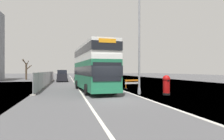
{
  "coord_description": "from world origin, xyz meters",
  "views": [
    {
      "loc": [
        -3.33,
        -13.95,
        2.14
      ],
      "look_at": [
        0.99,
        4.68,
        2.2
      ],
      "focal_mm": 31.74,
      "sensor_mm": 36.0,
      "label": 1
    }
  ],
  "objects_px": {
    "double_decker_bus": "(93,67)",
    "lamppost_foreground": "(139,44)",
    "car_oncoming_near": "(62,76)",
    "roadworks_barrier": "(132,83)",
    "car_far_side": "(79,74)",
    "red_pillar_postbox": "(166,84)",
    "car_receding_far": "(63,75)",
    "car_receding_mid": "(79,76)"
  },
  "relations": [
    {
      "from": "car_oncoming_near",
      "to": "car_far_side",
      "type": "relative_size",
      "value": 0.88
    },
    {
      "from": "roadworks_barrier",
      "to": "car_receding_far",
      "type": "relative_size",
      "value": 0.47
    },
    {
      "from": "car_far_side",
      "to": "car_receding_mid",
      "type": "bearing_deg",
      "value": -93.27
    },
    {
      "from": "lamppost_foreground",
      "to": "car_oncoming_near",
      "type": "distance_m",
      "value": 23.76
    },
    {
      "from": "lamppost_foreground",
      "to": "roadworks_barrier",
      "type": "relative_size",
      "value": 4.77
    },
    {
      "from": "lamppost_foreground",
      "to": "car_far_side",
      "type": "xyz_separation_m",
      "value": [
        -2.78,
        43.97,
        -3.44
      ]
    },
    {
      "from": "roadworks_barrier",
      "to": "car_receding_far",
      "type": "distance_m",
      "value": 31.8
    },
    {
      "from": "lamppost_foreground",
      "to": "double_decker_bus",
      "type": "bearing_deg",
      "value": 134.01
    },
    {
      "from": "car_receding_mid",
      "to": "car_receding_far",
      "type": "distance_m",
      "value": 8.32
    },
    {
      "from": "roadworks_barrier",
      "to": "red_pillar_postbox",
      "type": "bearing_deg",
      "value": -82.22
    },
    {
      "from": "roadworks_barrier",
      "to": "car_oncoming_near",
      "type": "bearing_deg",
      "value": 116.68
    },
    {
      "from": "car_receding_mid",
      "to": "car_oncoming_near",
      "type": "bearing_deg",
      "value": -118.91
    },
    {
      "from": "roadworks_barrier",
      "to": "car_far_side",
      "type": "bearing_deg",
      "value": 96.01
    },
    {
      "from": "car_oncoming_near",
      "to": "double_decker_bus",
      "type": "bearing_deg",
      "value": -79.4
    },
    {
      "from": "car_receding_mid",
      "to": "red_pillar_postbox",
      "type": "bearing_deg",
      "value": -78.94
    },
    {
      "from": "roadworks_barrier",
      "to": "car_far_side",
      "type": "distance_m",
      "value": 38.57
    },
    {
      "from": "lamppost_foreground",
      "to": "roadworks_barrier",
      "type": "distance_m",
      "value": 6.9
    },
    {
      "from": "car_receding_far",
      "to": "car_receding_mid",
      "type": "bearing_deg",
      "value": -63.91
    },
    {
      "from": "red_pillar_postbox",
      "to": "car_oncoming_near",
      "type": "distance_m",
      "value": 25.15
    },
    {
      "from": "car_receding_far",
      "to": "car_far_side",
      "type": "bearing_deg",
      "value": 59.65
    },
    {
      "from": "red_pillar_postbox",
      "to": "roadworks_barrier",
      "type": "xyz_separation_m",
      "value": [
        -0.9,
        6.58,
        -0.27
      ]
    },
    {
      "from": "car_oncoming_near",
      "to": "car_receding_mid",
      "type": "xyz_separation_m",
      "value": [
        3.52,
        6.37,
        -0.04
      ]
    },
    {
      "from": "double_decker_bus",
      "to": "car_receding_far",
      "type": "relative_size",
      "value": 2.69
    },
    {
      "from": "lamppost_foreground",
      "to": "car_far_side",
      "type": "bearing_deg",
      "value": 93.62
    },
    {
      "from": "lamppost_foreground",
      "to": "red_pillar_postbox",
      "type": "xyz_separation_m",
      "value": [
        2.16,
        -0.97,
        -3.55
      ]
    },
    {
      "from": "red_pillar_postbox",
      "to": "car_receding_mid",
      "type": "relative_size",
      "value": 0.38
    },
    {
      "from": "lamppost_foreground",
      "to": "car_oncoming_near",
      "type": "relative_size",
      "value": 2.46
    },
    {
      "from": "red_pillar_postbox",
      "to": "car_far_side",
      "type": "distance_m",
      "value": 45.21
    },
    {
      "from": "double_decker_bus",
      "to": "car_receding_far",
      "type": "bearing_deg",
      "value": 96.36
    },
    {
      "from": "double_decker_bus",
      "to": "car_far_side",
      "type": "distance_m",
      "value": 40.18
    },
    {
      "from": "car_receding_far",
      "to": "car_far_side",
      "type": "relative_size",
      "value": 0.97
    },
    {
      "from": "car_oncoming_near",
      "to": "car_receding_far",
      "type": "relative_size",
      "value": 0.91
    },
    {
      "from": "red_pillar_postbox",
      "to": "car_receding_far",
      "type": "height_order",
      "value": "car_receding_far"
    },
    {
      "from": "car_far_side",
      "to": "car_oncoming_near",
      "type": "bearing_deg",
      "value": -101.49
    },
    {
      "from": "car_receding_mid",
      "to": "car_receding_far",
      "type": "xyz_separation_m",
      "value": [
        -3.66,
        7.47,
        0.07
      ]
    },
    {
      "from": "car_oncoming_near",
      "to": "car_receding_far",
      "type": "height_order",
      "value": "car_receding_far"
    },
    {
      "from": "lamppost_foreground",
      "to": "roadworks_barrier",
      "type": "height_order",
      "value": "lamppost_foreground"
    },
    {
      "from": "double_decker_bus",
      "to": "car_far_side",
      "type": "relative_size",
      "value": 2.61
    },
    {
      "from": "double_decker_bus",
      "to": "lamppost_foreground",
      "type": "relative_size",
      "value": 1.2
    },
    {
      "from": "lamppost_foreground",
      "to": "car_oncoming_near",
      "type": "height_order",
      "value": "lamppost_foreground"
    },
    {
      "from": "double_decker_bus",
      "to": "roadworks_barrier",
      "type": "distance_m",
      "value": 5.58
    },
    {
      "from": "car_oncoming_near",
      "to": "car_far_side",
      "type": "bearing_deg",
      "value": 78.51
    }
  ]
}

